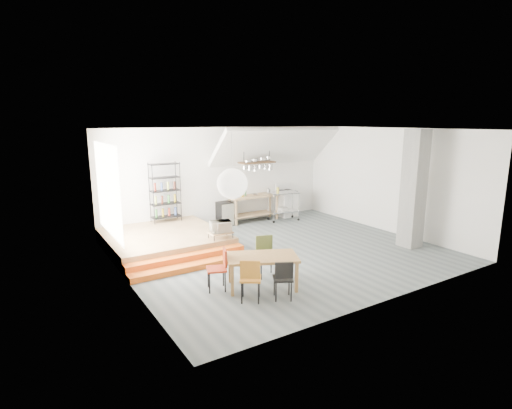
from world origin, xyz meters
TOP-DOWN VIEW (x-y plane):
  - floor at (0.00, 0.00)m, footprint 8.00×8.00m
  - wall_back at (0.00, 3.50)m, footprint 8.00×0.04m
  - wall_left at (-4.00, 0.00)m, footprint 0.04×7.00m
  - wall_right at (4.00, 0.00)m, footprint 0.04×7.00m
  - ceiling at (0.00, 0.00)m, footprint 8.00×7.00m
  - slope_ceiling at (1.80, 2.90)m, footprint 4.40×1.44m
  - window_pane at (-3.98, 1.50)m, footprint 0.02×2.50m
  - platform at (-2.50, 2.00)m, footprint 3.00×3.00m
  - step_lower at (-2.50, 0.05)m, footprint 3.00×0.35m
  - step_upper at (-2.50, 0.40)m, footprint 3.00×0.35m
  - concrete_column at (3.30, -1.50)m, footprint 0.50×0.50m
  - kitchen_counter at (1.10, 3.15)m, footprint 1.80×0.60m
  - stove at (2.50, 3.16)m, footprint 0.60×0.60m
  - pot_rack at (1.13, 2.92)m, footprint 1.20×0.50m
  - wire_shelving at (-2.00, 3.20)m, footprint 0.88×0.38m
  - microwave_shelf at (-1.40, 0.75)m, footprint 0.60×0.40m
  - paper_lantern at (-2.23, -1.45)m, footprint 0.60×0.60m
  - dining_table at (-1.68, -1.69)m, footprint 1.65×1.33m
  - chair_mustard at (-2.25, -2.16)m, footprint 0.55×0.55m
  - chair_black at (-1.67, -2.41)m, footprint 0.50×0.50m
  - chair_olive at (-1.26, -1.16)m, footprint 0.51×0.51m
  - chair_red at (-2.48, -1.33)m, footprint 0.51×0.51m
  - rolling_cart at (2.03, 2.70)m, footprint 1.10×0.75m
  - mini_fridge at (0.00, 3.20)m, footprint 0.46×0.46m
  - microwave at (-1.40, 0.75)m, footprint 0.60×0.47m
  - bowl at (1.12, 3.10)m, footprint 0.27×0.27m

SIDE VIEW (x-z plane):
  - floor at x=0.00m, z-range 0.00..0.00m
  - step_lower at x=-2.50m, z-range 0.00..0.13m
  - step_upper at x=-2.50m, z-range 0.00..0.27m
  - platform at x=-2.50m, z-range 0.00..0.40m
  - mini_fridge at x=0.00m, z-range 0.00..0.78m
  - stove at x=2.50m, z-range -0.11..1.07m
  - chair_black at x=-1.67m, z-range 0.08..0.88m
  - chair_red at x=-2.48m, z-range 0.08..0.95m
  - chair_mustard at x=-2.25m, z-range 0.08..0.96m
  - chair_olive at x=-1.26m, z-range 0.09..0.98m
  - microwave_shelf at x=-1.40m, z-range 0.46..0.63m
  - dining_table at x=-1.68m, z-range 0.27..0.95m
  - kitchen_counter at x=1.10m, z-range 0.17..1.08m
  - rolling_cart at x=2.03m, z-range 0.15..1.15m
  - microwave at x=-1.40m, z-range 0.56..0.86m
  - bowl at x=1.12m, z-range 0.91..0.96m
  - wire_shelving at x=-2.00m, z-range 0.43..2.23m
  - wall_back at x=0.00m, z-range 0.00..3.20m
  - wall_left at x=-4.00m, z-range 0.00..3.20m
  - wall_right at x=4.00m, z-range 0.00..3.20m
  - concrete_column at x=3.30m, z-range 0.00..3.20m
  - window_pane at x=-3.98m, z-range 0.70..2.90m
  - pot_rack at x=1.13m, z-range 1.26..2.69m
  - paper_lantern at x=-2.23m, z-range 1.90..2.50m
  - slope_ceiling at x=1.80m, z-range 1.89..3.21m
  - ceiling at x=0.00m, z-range 3.19..3.21m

